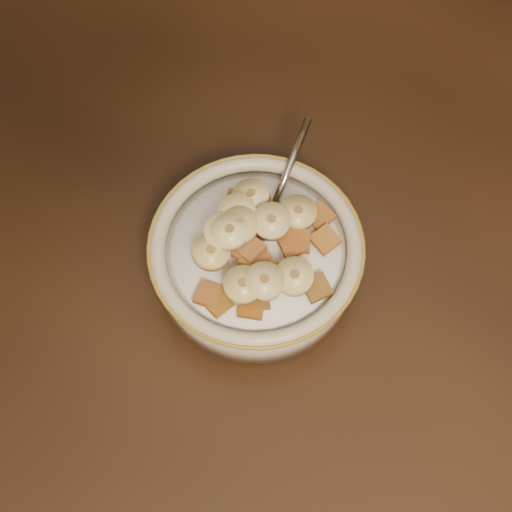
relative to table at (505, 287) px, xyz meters
The scene contains 36 objects.
floor 0.78m from the table, ahead, with size 4.00×4.50×0.10m, color #422816.
table is the anchor object (origin of this frame).
cereal_bowl 0.23m from the table, 147.53° to the right, with size 0.17×0.17×0.04m, color beige.
milk 0.24m from the table, 147.53° to the right, with size 0.14×0.14×0.00m, color white.
spoon 0.23m from the table, 154.33° to the right, with size 0.03×0.04×0.01m, color #ACACAC.
cereal_square_0 0.28m from the table, 137.99° to the right, with size 0.02×0.02×0.01m, color brown.
cereal_square_1 0.26m from the table, 157.30° to the right, with size 0.02×0.02×0.01m, color brown.
cereal_square_2 0.24m from the table, 141.76° to the right, with size 0.02×0.02×0.01m, color brown.
cereal_square_3 0.25m from the table, 134.28° to the right, with size 0.02×0.02×0.01m, color brown.
cereal_square_4 0.25m from the table, 145.25° to the right, with size 0.02×0.02×0.01m, color brown.
cereal_square_5 0.21m from the table, 148.16° to the right, with size 0.02×0.02×0.01m, color #975724.
cereal_square_6 0.24m from the table, 156.94° to the right, with size 0.02×0.02×0.01m, color #975C19.
cereal_square_7 0.19m from the table, 157.55° to the right, with size 0.02×0.02×0.01m, color brown.
cereal_square_8 0.25m from the table, 159.07° to the right, with size 0.02×0.02×0.01m, color brown.
cereal_square_9 0.26m from the table, 147.93° to the right, with size 0.02×0.02×0.01m, color brown.
cereal_square_10 0.21m from the table, 147.06° to the right, with size 0.02×0.02×0.01m, color #9B5119.
cereal_square_11 0.18m from the table, 149.90° to the right, with size 0.02×0.02×0.01m, color olive.
cereal_square_12 0.19m from the table, 135.86° to the right, with size 0.02×0.02×0.01m, color olive.
cereal_square_13 0.21m from the table, 152.63° to the right, with size 0.02×0.02×0.01m, color #9D602D.
cereal_square_14 0.24m from the table, 142.97° to the right, with size 0.02×0.02×0.01m, color brown.
cereal_square_15 0.25m from the table, 144.86° to the right, with size 0.02×0.02×0.01m, color brown.
cereal_square_16 0.24m from the table, 155.43° to the right, with size 0.02×0.02×0.01m, color #9E6825.
cereal_square_17 0.26m from the table, 148.47° to the right, with size 0.02×0.02×0.01m, color olive.
cereal_square_18 0.24m from the table, 135.84° to the right, with size 0.02×0.02×0.01m, color #8B5F21.
cereal_square_19 0.27m from the table, 136.41° to the right, with size 0.02×0.02×0.01m, color #93631E.
banana_slice_0 0.26m from the table, 149.00° to the right, with size 0.03×0.03×0.01m, color #D2BE68.
banana_slice_1 0.28m from the table, 144.22° to the right, with size 0.03×0.03×0.01m, color #C7BC60.
banana_slice_2 0.24m from the table, 137.10° to the right, with size 0.03×0.03×0.01m, color #D8C986.
banana_slice_3 0.21m from the table, 155.10° to the right, with size 0.03×0.03×0.01m, color #D0BA83.
banana_slice_4 0.27m from the table, 147.84° to the right, with size 0.03×0.03×0.01m, color #FDE8A0.
banana_slice_5 0.26m from the table, 137.12° to the right, with size 0.03×0.03×0.01m, color tan.
banana_slice_6 0.23m from the table, 150.47° to the right, with size 0.03×0.03×0.01m, color #D6C580.
banana_slice_7 0.27m from the table, 147.57° to the right, with size 0.03×0.03×0.01m, color #FFECA5.
banana_slice_8 0.22m from the table, 137.52° to the right, with size 0.03×0.03×0.01m, color #D0C384.
banana_slice_9 0.25m from the table, 157.30° to the right, with size 0.03×0.03×0.01m, color beige.
banana_slice_10 0.26m from the table, 151.88° to the right, with size 0.03×0.03×0.01m, color beige.
Camera 1 is at (-0.04, -0.34, 1.33)m, focal length 50.00 mm.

